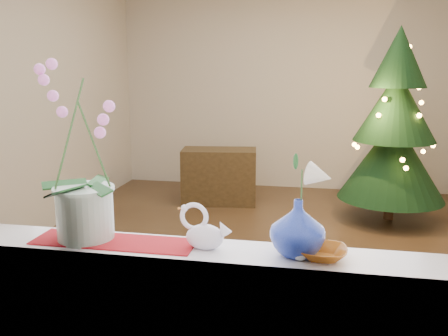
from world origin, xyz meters
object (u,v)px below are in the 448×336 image
Objects in this scene: paperweight at (300,252)px; xmas_tree at (395,126)px; side_table at (219,176)px; orchid_pot at (81,152)px; swan at (205,227)px; blue_vase at (298,224)px; amber_dish at (323,254)px.

xmas_tree reaches higher than paperweight.
paperweight is at bearing -81.64° from side_table.
orchid_pot is 4.00m from side_table.
orchid_pot reaches higher than swan.
blue_vase is (0.91, -0.01, -0.25)m from orchid_pot.
blue_vase reaches higher than paperweight.
amber_dish is at bearing 22.04° from paperweight.
orchid_pot is at bearing 176.08° from paperweight.
swan reaches higher than paperweight.
amber_dish is at bearing -1.61° from orchid_pot.
orchid_pot is at bearing 179.39° from blue_vase.
swan is 0.82× the size of blue_vase.
orchid_pot is 0.99m from paperweight.
paperweight is at bearing -3.92° from orchid_pot.
amber_dish is (1.01, -0.03, -0.36)m from orchid_pot.
orchid_pot is 0.87× the size of side_table.
amber_dish is at bearing -101.37° from xmas_tree.
side_table is at bearing 106.16° from paperweight.
orchid_pot is 4.00m from xmas_tree.
xmas_tree is (0.81, 3.66, 0.08)m from paperweight.
paperweight is (0.01, -0.05, -0.10)m from blue_vase.
swan is 0.40m from paperweight.
side_table is (-1.96, 0.28, -0.70)m from xmas_tree.
orchid_pot is at bearing -94.55° from side_table.
paperweight is at bearing -75.05° from blue_vase.
swan is 4.02m from side_table.
swan is 0.48m from amber_dish.
xmas_tree is at bearing 77.05° from blue_vase.
amber_dish is 4.14m from side_table.
blue_vase is at bearing -81.62° from side_table.
xmas_tree reaches higher than swan.
blue_vase is at bearing 169.45° from amber_dish.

